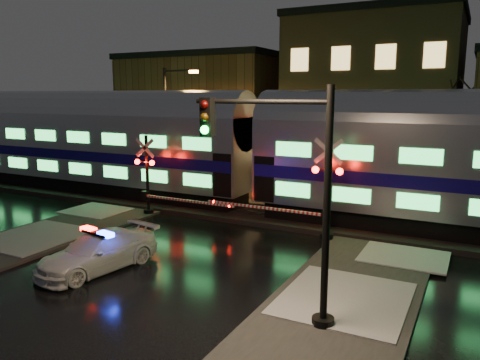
{
  "coord_description": "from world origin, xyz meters",
  "views": [
    {
      "loc": [
        9.62,
        -15.67,
        5.95
      ],
      "look_at": [
        0.25,
        2.5,
        2.2
      ],
      "focal_mm": 35.0,
      "sensor_mm": 36.0,
      "label": 1
    }
  ],
  "objects_px": {
    "crossing_signal_left": "(152,184)",
    "traffic_light": "(289,201)",
    "streetlight": "(169,119)",
    "police_car": "(98,252)",
    "crossing_signal_right": "(319,197)"
  },
  "relations": [
    {
      "from": "police_car",
      "to": "streetlight",
      "type": "xyz_separation_m",
      "value": [
        -6.48,
        13.3,
        3.74
      ]
    },
    {
      "from": "crossing_signal_right",
      "to": "traffic_light",
      "type": "height_order",
      "value": "traffic_light"
    },
    {
      "from": "crossing_signal_left",
      "to": "streetlight",
      "type": "distance_m",
      "value": 8.14
    },
    {
      "from": "crossing_signal_left",
      "to": "traffic_light",
      "type": "height_order",
      "value": "traffic_light"
    },
    {
      "from": "police_car",
      "to": "traffic_light",
      "type": "distance_m",
      "value": 7.65
    },
    {
      "from": "crossing_signal_left",
      "to": "traffic_light",
      "type": "xyz_separation_m",
      "value": [
        9.92,
        -7.11,
        1.64
      ]
    },
    {
      "from": "police_car",
      "to": "traffic_light",
      "type": "height_order",
      "value": "traffic_light"
    },
    {
      "from": "crossing_signal_left",
      "to": "streetlight",
      "type": "height_order",
      "value": "streetlight"
    },
    {
      "from": "traffic_light",
      "to": "streetlight",
      "type": "relative_size",
      "value": 0.81
    },
    {
      "from": "police_car",
      "to": "traffic_light",
      "type": "relative_size",
      "value": 0.75
    },
    {
      "from": "police_car",
      "to": "crossing_signal_left",
      "type": "height_order",
      "value": "crossing_signal_left"
    },
    {
      "from": "streetlight",
      "to": "police_car",
      "type": "bearing_deg",
      "value": -64.01
    },
    {
      "from": "police_car",
      "to": "crossing_signal_left",
      "type": "xyz_separation_m",
      "value": [
        -2.76,
        6.6,
        1.01
      ]
    },
    {
      "from": "police_car",
      "to": "traffic_light",
      "type": "bearing_deg",
      "value": 6.36
    },
    {
      "from": "traffic_light",
      "to": "streetlight",
      "type": "distance_m",
      "value": 19.44
    }
  ]
}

